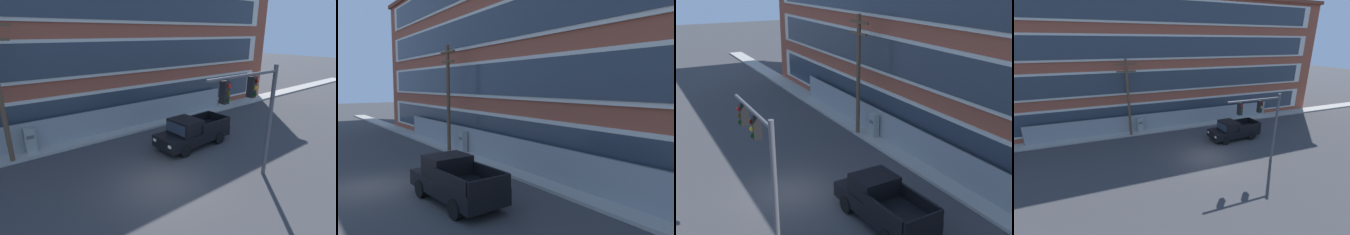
# 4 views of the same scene
# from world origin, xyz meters

# --- Properties ---
(ground_plane) EXTENTS (160.00, 160.00, 0.00)m
(ground_plane) POSITION_xyz_m (0.00, 0.00, 0.00)
(ground_plane) COLOR #38383A
(sidewalk_building_side) EXTENTS (80.00, 1.63, 0.16)m
(sidewalk_building_side) POSITION_xyz_m (0.00, 7.57, 0.08)
(sidewalk_building_side) COLOR #9E9B93
(sidewalk_building_side) RESTS_ON ground
(brick_mill_building) EXTENTS (44.19, 11.11, 14.37)m
(brick_mill_building) POSITION_xyz_m (-1.85, 13.64, 7.20)
(brick_mill_building) COLOR brown
(brick_mill_building) RESTS_ON ground
(chain_link_fence) EXTENTS (27.69, 0.06, 1.97)m
(chain_link_fence) POSITION_xyz_m (-1.37, 7.84, 1.00)
(chain_link_fence) COLOR gray
(chain_link_fence) RESTS_ON ground
(traffic_signal_mast) EXTENTS (4.64, 0.43, 5.66)m
(traffic_signal_mast) POSITION_xyz_m (3.56, -2.30, 3.99)
(traffic_signal_mast) COLOR #4C4C51
(traffic_signal_mast) RESTS_ON ground
(pickup_truck_black) EXTENTS (5.29, 2.28, 1.95)m
(pickup_truck_black) POSITION_xyz_m (4.30, 2.61, 0.93)
(pickup_truck_black) COLOR black
(pickup_truck_black) RESTS_ON ground
(utility_pole_near_corner) EXTENTS (2.15, 0.26, 7.92)m
(utility_pole_near_corner) POSITION_xyz_m (-5.36, 6.96, 4.36)
(utility_pole_near_corner) COLOR brown
(utility_pole_near_corner) RESTS_ON ground
(electrical_cabinet) EXTENTS (0.60, 0.44, 1.68)m
(electrical_cabinet) POSITION_xyz_m (-4.24, 7.53, 0.84)
(electrical_cabinet) COLOR #939993
(electrical_cabinet) RESTS_ON ground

